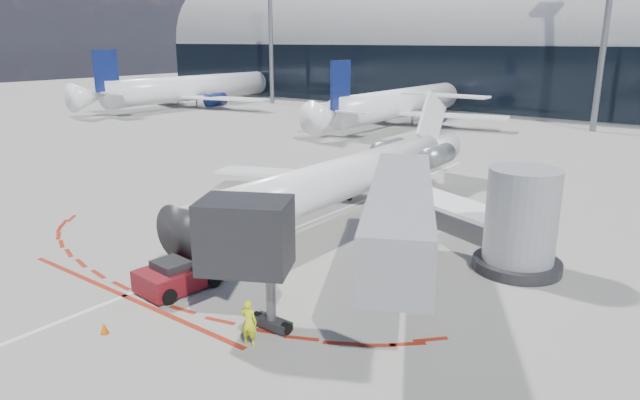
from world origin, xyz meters
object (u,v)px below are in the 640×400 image
Objects in this scene: regional_jet at (356,174)px; pushback_tug at (178,276)px; ramp_worker at (249,322)px; uld_container at (200,222)px.

pushback_tug is (0.68, -14.71, -1.66)m from regional_jet.
regional_jet is 5.10× the size of pushback_tug.
pushback_tug is 3.12× the size of ramp_worker.
pushback_tug is 6.60m from uld_container.
pushback_tug is 2.81× the size of uld_container.
regional_jet is 17.45m from ramp_worker.
regional_jet is 10.43m from uld_container.
regional_jet is 14.82m from pushback_tug.
ramp_worker reaches higher than pushback_tug.
ramp_worker is at bearing -68.66° from regional_jet.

